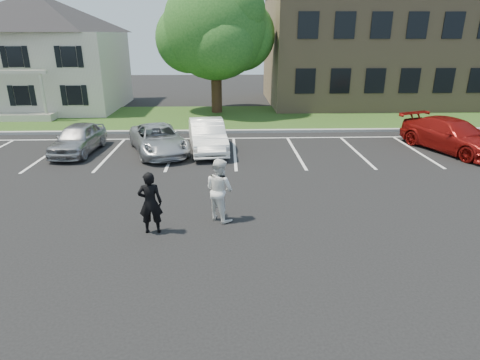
% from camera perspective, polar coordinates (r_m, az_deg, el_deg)
% --- Properties ---
extents(ground_plane, '(90.00, 90.00, 0.00)m').
position_cam_1_polar(ground_plane, '(10.83, 0.18, -8.05)').
color(ground_plane, black).
rests_on(ground_plane, ground).
extents(curb, '(40.00, 0.30, 0.15)m').
position_cam_1_polar(curb, '(22.13, -0.99, 6.95)').
color(curb, gray).
rests_on(curb, ground).
extents(grass_strip, '(44.00, 8.00, 0.08)m').
position_cam_1_polar(grass_strip, '(26.04, -1.15, 8.88)').
color(grass_strip, '#1B3D17').
rests_on(grass_strip, ground).
extents(stall_lines, '(34.00, 5.36, 0.01)m').
position_cam_1_polar(stall_lines, '(19.27, 3.36, 4.71)').
color(stall_lines, silver).
rests_on(stall_lines, ground).
extents(house, '(10.30, 9.22, 7.60)m').
position_cam_1_polar(house, '(32.13, -26.20, 15.88)').
color(house, '#BFB5A2').
rests_on(house, ground).
extents(office_building, '(22.40, 10.40, 8.30)m').
position_cam_1_polar(office_building, '(34.66, 23.59, 16.96)').
color(office_building, '#907756').
rests_on(office_building, ground).
extents(tree, '(7.80, 7.20, 8.80)m').
position_cam_1_polar(tree, '(27.40, -3.32, 20.58)').
color(tree, black).
rests_on(tree, ground).
extents(man_black_suit, '(0.66, 0.46, 1.73)m').
position_cam_1_polar(man_black_suit, '(10.97, -12.64, -3.17)').
color(man_black_suit, black).
rests_on(man_black_suit, ground).
extents(man_white_shirt, '(1.13, 1.12, 1.84)m').
position_cam_1_polar(man_white_shirt, '(11.46, -2.94, -1.37)').
color(man_white_shirt, white).
rests_on(man_white_shirt, ground).
extents(car_silver_west, '(1.78, 3.97, 1.32)m').
position_cam_1_polar(car_silver_west, '(19.58, -22.03, 5.50)').
color(car_silver_west, '#A2A1A6').
rests_on(car_silver_west, ground).
extents(car_silver_minivan, '(3.50, 4.92, 1.25)m').
position_cam_1_polar(car_silver_minivan, '(18.55, -11.53, 5.70)').
color(car_silver_minivan, '#AFB1B7').
rests_on(car_silver_minivan, ground).
extents(car_white_sedan, '(2.07, 4.49, 1.43)m').
position_cam_1_polar(car_white_sedan, '(18.55, -4.67, 6.33)').
color(car_white_sedan, white).
rests_on(car_white_sedan, ground).
extents(car_red_compact, '(3.74, 5.44, 1.46)m').
position_cam_1_polar(car_red_compact, '(20.83, 27.92, 5.62)').
color(car_red_compact, maroon).
rests_on(car_red_compact, ground).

